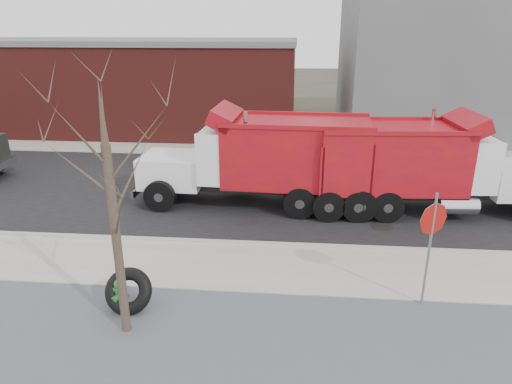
# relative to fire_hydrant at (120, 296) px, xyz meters

# --- Properties ---
(ground) EXTENTS (120.00, 120.00, 0.00)m
(ground) POSITION_rel_fire_hydrant_xyz_m (3.58, 1.89, -0.36)
(ground) COLOR #383328
(ground) RESTS_ON ground
(gravel_verge) EXTENTS (60.00, 5.00, 0.03)m
(gravel_verge) POSITION_rel_fire_hydrant_xyz_m (3.58, -1.61, -0.34)
(gravel_verge) COLOR slate
(gravel_verge) RESTS_ON ground
(sidewalk) EXTENTS (60.00, 2.50, 0.06)m
(sidewalk) POSITION_rel_fire_hydrant_xyz_m (3.58, 2.14, -0.33)
(sidewalk) COLOR #9E9B93
(sidewalk) RESTS_ON ground
(curb) EXTENTS (60.00, 0.15, 0.11)m
(curb) POSITION_rel_fire_hydrant_xyz_m (3.58, 3.44, -0.30)
(curb) COLOR #9E9B93
(curb) RESTS_ON ground
(road) EXTENTS (60.00, 9.40, 0.02)m
(road) POSITION_rel_fire_hydrant_xyz_m (3.58, 8.19, -0.35)
(road) COLOR black
(road) RESTS_ON ground
(far_sidewalk) EXTENTS (60.00, 2.00, 0.06)m
(far_sidewalk) POSITION_rel_fire_hydrant_xyz_m (3.58, 13.89, -0.33)
(far_sidewalk) COLOR #9E9B93
(far_sidewalk) RESTS_ON ground
(building_grey) EXTENTS (12.00, 10.00, 8.00)m
(building_grey) POSITION_rel_fire_hydrant_xyz_m (12.58, 19.89, 3.64)
(building_grey) COLOR slate
(building_grey) RESTS_ON ground
(building_brick) EXTENTS (20.20, 8.20, 5.30)m
(building_brick) POSITION_rel_fire_hydrant_xyz_m (-6.42, 18.89, 2.30)
(building_brick) COLOR maroon
(building_brick) RESTS_ON ground
(bare_tree) EXTENTS (3.20, 3.20, 5.20)m
(bare_tree) POSITION_rel_fire_hydrant_xyz_m (0.38, -0.71, 2.94)
(bare_tree) COLOR #382D23
(bare_tree) RESTS_ON ground
(fire_hydrant) EXTENTS (0.44, 0.43, 0.78)m
(fire_hydrant) POSITION_rel_fire_hydrant_xyz_m (0.00, 0.00, 0.00)
(fire_hydrant) COLOR #2B7235
(fire_hydrant) RESTS_ON ground
(truck_tire) EXTENTS (1.07, 0.84, 1.04)m
(truck_tire) POSITION_rel_fire_hydrant_xyz_m (0.19, 0.04, 0.11)
(truck_tire) COLOR black
(truck_tire) RESTS_ON ground
(stop_sign) EXTENTS (0.66, 0.39, 2.72)m
(stop_sign) POSITION_rel_fire_hydrant_xyz_m (6.75, 0.79, 1.50)
(stop_sign) COLOR gray
(stop_sign) RESTS_ON ground
(dump_truck_red_a) EXTENTS (8.31, 2.77, 3.33)m
(dump_truck_red_a) POSITION_rel_fire_hydrant_xyz_m (7.92, 6.56, 1.34)
(dump_truck_red_a) COLOR black
(dump_truck_red_a) RESTS_ON ground
(dump_truck_red_b) EXTENTS (8.20, 2.67, 3.45)m
(dump_truck_red_b) POSITION_rel_fire_hydrant_xyz_m (2.80, 6.62, 1.40)
(dump_truck_red_b) COLOR black
(dump_truck_red_b) RESTS_ON ground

